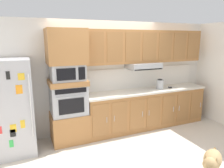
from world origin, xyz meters
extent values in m
plane|color=beige|center=(0.00, 0.00, 0.00)|extent=(9.60, 9.60, 0.00)
cube|color=silver|center=(0.00, 1.11, 1.25)|extent=(6.20, 0.12, 2.50)
cube|color=#ADADB2|center=(-2.01, 0.68, 0.88)|extent=(0.76, 0.70, 1.76)
cylinder|color=silver|center=(-1.68, 0.31, 0.98)|extent=(0.02, 0.02, 1.10)
cube|color=gold|center=(-1.79, 0.33, 1.50)|extent=(0.10, 0.01, 0.11)
cube|color=gold|center=(-1.83, 0.33, 0.67)|extent=(0.07, 0.01, 0.14)
cube|color=black|center=(-1.98, 0.33, 1.53)|extent=(0.06, 0.01, 0.13)
cube|color=gold|center=(-1.98, 0.33, 0.62)|extent=(0.10, 0.01, 0.14)
cube|color=black|center=(-2.00, 0.33, 0.54)|extent=(0.09, 0.01, 0.13)
cube|color=orange|center=(-1.84, 0.33, 1.29)|extent=(0.10, 0.01, 0.15)
cube|color=green|center=(-2.04, 0.33, 0.35)|extent=(0.07, 0.01, 0.13)
cube|color=red|center=(-2.19, 0.33, 0.62)|extent=(0.07, 0.01, 0.13)
cube|color=#A8703D|center=(-0.95, 0.75, 0.30)|extent=(0.74, 0.62, 0.60)
cube|color=#A8AAAF|center=(-0.95, 0.75, 0.90)|extent=(0.70, 0.58, 0.60)
cube|color=black|center=(-0.95, 0.45, 0.84)|extent=(0.49, 0.01, 0.30)
cube|color=black|center=(-0.95, 0.45, 1.14)|extent=(0.59, 0.01, 0.09)
cylinder|color=#A8AAAF|center=(-0.95, 0.43, 1.03)|extent=(0.56, 0.02, 0.02)
cube|color=#A8703D|center=(-0.95, 0.75, 1.25)|extent=(0.74, 0.62, 0.10)
cube|color=#A8AAAF|center=(-0.95, 0.75, 1.46)|extent=(0.64, 0.53, 0.32)
cube|color=black|center=(-1.02, 0.48, 1.46)|extent=(0.35, 0.01, 0.22)
cube|color=black|center=(-0.73, 0.48, 1.46)|extent=(0.13, 0.01, 0.24)
cube|color=#A8703D|center=(-0.95, 0.75, 1.96)|extent=(0.74, 0.62, 0.68)
cube|color=#A8703D|center=(0.92, 0.75, 0.44)|extent=(3.01, 0.60, 0.88)
cube|color=#9A6738|center=(-0.37, 0.44, 0.46)|extent=(0.36, 0.01, 0.70)
cylinder|color=#BCBCC1|center=(-0.24, 0.43, 0.46)|extent=(0.01, 0.01, 0.12)
cube|color=#9A6738|center=(0.06, 0.44, 0.46)|extent=(0.36, 0.01, 0.70)
cylinder|color=#BCBCC1|center=(-0.07, 0.43, 0.46)|extent=(0.01, 0.01, 0.12)
cube|color=#9A6738|center=(0.49, 0.44, 0.46)|extent=(0.36, 0.01, 0.70)
cylinder|color=#BCBCC1|center=(0.62, 0.43, 0.46)|extent=(0.01, 0.01, 0.12)
cube|color=#9A6738|center=(0.92, 0.44, 0.46)|extent=(0.36, 0.01, 0.70)
cylinder|color=#BCBCC1|center=(0.79, 0.43, 0.46)|extent=(0.01, 0.01, 0.12)
cube|color=#9A6738|center=(1.35, 0.44, 0.46)|extent=(0.36, 0.01, 0.70)
cylinder|color=#BCBCC1|center=(1.48, 0.43, 0.46)|extent=(0.01, 0.01, 0.12)
cube|color=#9A6738|center=(1.78, 0.44, 0.46)|extent=(0.36, 0.01, 0.70)
cylinder|color=#BCBCC1|center=(1.65, 0.43, 0.46)|extent=(0.01, 0.01, 0.12)
cube|color=#9A6738|center=(2.21, 0.44, 0.46)|extent=(0.36, 0.01, 0.70)
cylinder|color=#BCBCC1|center=(2.34, 0.43, 0.46)|extent=(0.01, 0.01, 0.12)
cube|color=silver|center=(0.92, 0.75, 0.90)|extent=(3.05, 0.64, 0.04)
cube|color=white|center=(0.92, 1.04, 1.17)|extent=(3.05, 0.02, 0.50)
cube|color=#A8703D|center=(0.92, 0.88, 1.93)|extent=(3.01, 0.34, 0.74)
cube|color=#A8AAAF|center=(0.84, 0.81, 1.49)|extent=(0.76, 0.48, 0.14)
cube|color=black|center=(0.84, 0.59, 1.43)|extent=(0.72, 0.04, 0.02)
cube|color=#9A6738|center=(-0.37, 0.70, 1.93)|extent=(0.36, 0.01, 0.63)
cube|color=#9A6738|center=(0.06, 0.70, 1.93)|extent=(0.36, 0.01, 0.63)
cube|color=#9A6738|center=(0.49, 0.70, 1.93)|extent=(0.36, 0.01, 0.63)
cube|color=#9A6738|center=(0.92, 0.70, 1.93)|extent=(0.36, 0.01, 0.63)
cube|color=#9A6738|center=(1.35, 0.70, 1.93)|extent=(0.36, 0.01, 0.63)
cube|color=#9A6738|center=(1.78, 0.70, 1.93)|extent=(0.36, 0.01, 0.63)
cube|color=#9A6738|center=(2.21, 0.70, 1.93)|extent=(0.36, 0.01, 0.63)
cylinder|color=black|center=(1.55, 0.68, 0.93)|extent=(0.06, 0.10, 0.03)
cylinder|color=silver|center=(1.65, 0.72, 0.93)|extent=(0.05, 0.11, 0.01)
cylinder|color=#A8AAAF|center=(1.25, 0.70, 1.03)|extent=(0.17, 0.17, 0.22)
cylinder|color=black|center=(1.25, 0.70, 1.15)|extent=(0.10, 0.10, 0.02)
ellipsoid|color=tan|center=(0.64, -1.45, 0.42)|extent=(0.47, 0.43, 0.24)
sphere|color=tan|center=(0.41, -1.61, 0.49)|extent=(0.19, 0.19, 0.19)
cone|color=tan|center=(0.45, -1.66, 0.57)|extent=(0.05, 0.05, 0.06)
cone|color=tan|center=(0.38, -1.55, 0.57)|extent=(0.05, 0.05, 0.06)
cylinder|color=tan|center=(0.86, -1.30, 0.45)|extent=(0.13, 0.11, 0.11)
camera|label=1|loc=(-1.73, -3.34, 2.09)|focal=33.30mm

